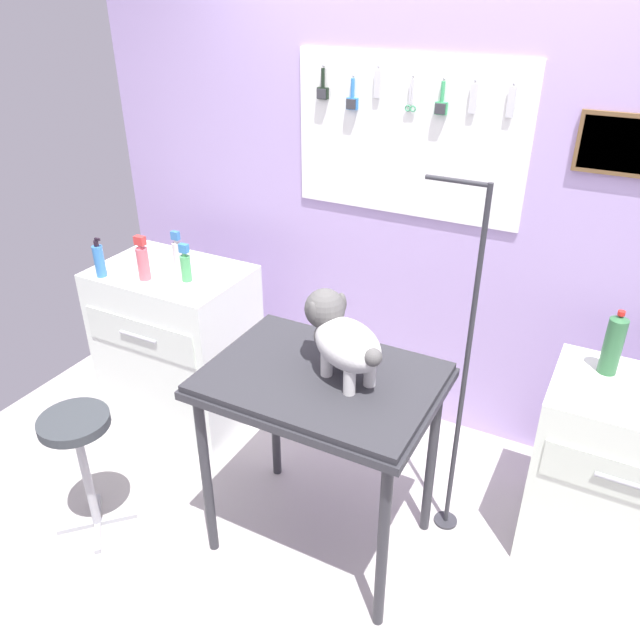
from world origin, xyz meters
TOP-DOWN VIEW (x-y plane):
  - ground at (0.00, 0.00)m, footprint 4.40×4.00m
  - rear_wall_panel at (-0.00, 1.28)m, footprint 4.00×0.11m
  - grooming_table at (-0.05, 0.14)m, footprint 0.93×0.68m
  - grooming_arm at (0.43, 0.50)m, footprint 0.29×0.11m
  - dog at (0.02, 0.18)m, footprint 0.43×0.33m
  - counter_left at (-1.21, 0.62)m, footprint 0.80×0.58m
  - cabinet_right at (1.10, 0.69)m, footprint 0.68×0.54m
  - stool at (-1.03, -0.29)m, footprint 0.31×0.31m
  - spray_bottle_tall at (-1.25, 0.48)m, footprint 0.06×0.06m
  - detangler_spray at (-1.20, 0.68)m, footprint 0.05×0.05m
  - spray_bottle_short at (-1.05, 0.57)m, footprint 0.05×0.05m
  - shampoo_bottle at (-1.48, 0.40)m, footprint 0.06×0.05m
  - soda_bottle at (0.95, 0.79)m, footprint 0.08×0.08m

SIDE VIEW (x-z plane):
  - ground at x=0.00m, z-range -0.04..0.00m
  - cabinet_right at x=1.10m, z-range 0.00..0.85m
  - counter_left at x=-1.21m, z-range 0.00..0.92m
  - stool at x=-1.03m, z-range 0.19..0.83m
  - grooming_arm at x=0.43m, z-range -0.05..1.61m
  - grooming_table at x=-0.05m, z-range 0.36..1.27m
  - soda_bottle at x=0.95m, z-range 0.84..1.13m
  - spray_bottle_short at x=-1.05m, z-range 0.91..1.11m
  - detangler_spray at x=-1.20m, z-range 0.91..1.11m
  - shampoo_bottle at x=-1.48m, z-range 0.91..1.12m
  - spray_bottle_tall at x=-1.25m, z-range 0.91..1.14m
  - dog at x=0.02m, z-range 0.92..1.25m
  - rear_wall_panel at x=0.00m, z-range 0.01..2.31m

